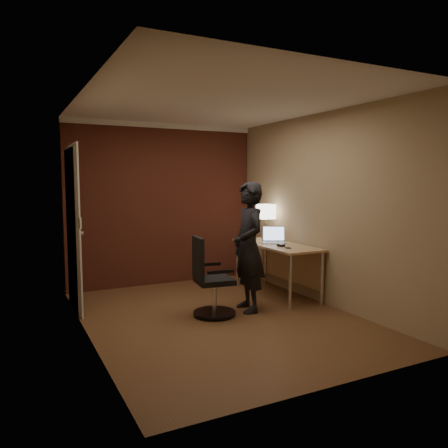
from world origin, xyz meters
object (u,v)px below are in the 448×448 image
Objects in this scene: phone at (288,248)px; mouse at (281,245)px; desk at (281,253)px; office_chair at (210,282)px; desk_lamp at (266,212)px; person at (249,247)px; laptop at (274,238)px.

mouse is at bearing 110.72° from phone.
desk is at bearing 90.07° from phone.
phone is at bearing 3.81° from office_chair.
desk is 0.44m from phone.
person is at bearing -131.69° from desk_lamp.
office_chair is at bearing -154.94° from laptop.
laptop is 0.26× the size of person.
phone is 1.23m from office_chair.
laptop is 0.44× the size of office_chair.
mouse is at bearing 118.75° from person.
office_chair is 0.66m from person.
mouse is 0.11× the size of office_chair.
desk_lamp is at bearing 98.41° from phone.
desk_lamp is 0.33× the size of person.
laptop is at bearing 25.06° from office_chair.
laptop is 0.39m from mouse.
desk_lamp is at bearing 34.49° from office_chair.
laptop is 4.13× the size of mouse.
desk is 2.80× the size of desk_lamp.
phone is at bearing -98.53° from mouse.
desk_lamp is 1.83m from office_chair.
person is at bearing -0.87° from office_chair.
desk_lamp is 0.98m from phone.
office_chair is at bearing -145.51° from desk_lamp.
desk is at bearing -95.77° from desk_lamp.
phone is 0.07× the size of person.
mouse is 1.25m from office_chair.
office_chair is at bearing -160.58° from desk.
mouse is 0.17m from phone.
phone is (-0.15, -0.39, 0.13)m from desk.
mouse is at bearing -105.80° from desk_lamp.
mouse is (-0.20, -0.71, -0.40)m from desk_lamp.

